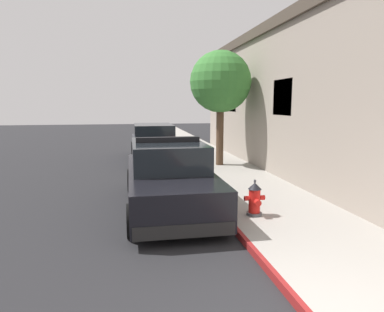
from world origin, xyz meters
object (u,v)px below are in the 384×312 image
at_px(parked_car_silver_ahead, 154,143).
at_px(fire_hydrant, 255,199).
at_px(police_cruiser, 168,177).
at_px(street_tree, 220,82).

xyz_separation_m(parked_car_silver_ahead, fire_hydrant, (1.51, -8.45, -0.26)).
distance_m(parked_car_silver_ahead, fire_hydrant, 8.59).
bearing_deg(fire_hydrant, police_cruiser, 142.15).
height_order(fire_hydrant, street_tree, street_tree).
height_order(police_cruiser, parked_car_silver_ahead, police_cruiser).
bearing_deg(street_tree, police_cruiser, -117.83).
bearing_deg(fire_hydrant, street_tree, 82.05).
bearing_deg(police_cruiser, street_tree, 62.17).
relative_size(police_cruiser, street_tree, 1.13).
bearing_deg(parked_car_silver_ahead, fire_hydrant, -79.90).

